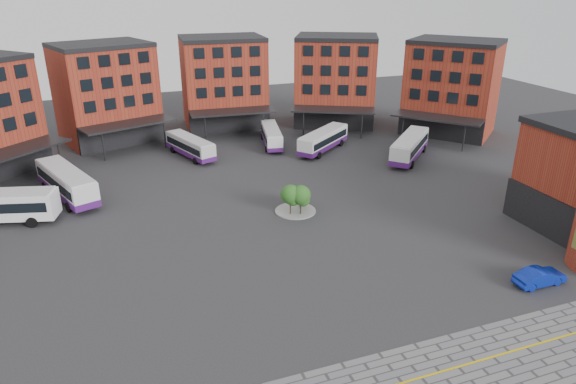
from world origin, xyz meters
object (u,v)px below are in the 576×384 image
object	(u,v)px
bus_d	(271,136)
bus_e	(323,140)
bus_c	(190,146)
blue_car	(540,277)
tree_island	(298,197)
bus_b	(67,183)
bus_f	(410,146)

from	to	relation	value
bus_d	bus_e	xyz separation A→B (m)	(6.21, -5.07, 0.14)
bus_c	bus_d	world-z (taller)	bus_c
bus_c	blue_car	size ratio (longest dim) A/B	2.32
tree_island	blue_car	xyz separation A→B (m)	(13.59, -19.79, -1.13)
bus_e	blue_car	xyz separation A→B (m)	(2.48, -38.30, -0.91)
tree_island	bus_d	world-z (taller)	tree_island
tree_island	bus_d	xyz separation A→B (m)	(4.90, 23.58, -0.36)
bus_b	blue_car	bearing A→B (deg)	-62.50
bus_c	bus_e	world-z (taller)	bus_e
bus_d	bus_f	size ratio (longest dim) A/B	0.99
bus_b	bus_c	xyz separation A→B (m)	(15.70, 9.75, -0.32)
bus_e	blue_car	bearing A→B (deg)	-34.02
bus_b	bus_f	world-z (taller)	bus_b
blue_car	bus_e	bearing A→B (deg)	3.81
bus_d	bus_e	size ratio (longest dim) A/B	1.01
bus_b	bus_f	xyz separation A→B (m)	(43.99, -1.51, -0.09)
bus_c	blue_car	distance (m)	47.19
bus_d	bus_e	distance (m)	8.02
bus_f	blue_car	size ratio (longest dim) A/B	2.30
bus_b	bus_f	size ratio (longest dim) A/B	1.22
tree_island	blue_car	bearing A→B (deg)	-55.52
bus_d	blue_car	size ratio (longest dim) A/B	2.27
bus_b	bus_f	bearing A→B (deg)	-22.94
bus_c	blue_car	world-z (taller)	bus_c
bus_e	bus_c	bearing A→B (deg)	-139.77
bus_f	blue_car	world-z (taller)	bus_f
bus_b	bus_e	bearing A→B (deg)	-11.36
tree_island	bus_d	distance (m)	24.08
bus_b	bus_e	xyz separation A→B (m)	(34.22, 5.80, -0.22)
bus_f	blue_car	distance (m)	31.85
tree_island	bus_c	xyz separation A→B (m)	(-7.41, 22.46, -0.32)
bus_d	blue_car	xyz separation A→B (m)	(8.69, -43.36, -0.76)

